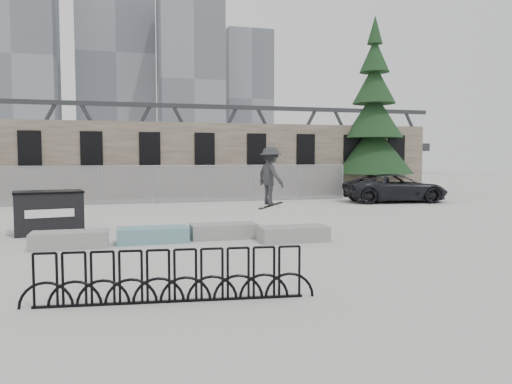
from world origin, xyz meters
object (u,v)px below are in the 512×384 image
planter_far_left (70,239)px  spruce_tree (374,126)px  planter_center_left (153,234)px  skateboarder (271,176)px  dumpster (49,212)px  bike_rack (172,277)px  planter_offset (293,233)px  suv (395,188)px  planter_center_right (224,230)px

planter_far_left → spruce_tree: (17.27, 15.08, 4.26)m
planter_center_left → skateboarder: skateboarder is taller
dumpster → spruce_tree: spruce_tree is taller
bike_rack → spruce_tree: size_ratio=0.43×
spruce_tree → skateboarder: bearing=-128.2°
planter_far_left → planter_offset: 6.24m
dumpster → spruce_tree: size_ratio=0.20×
bike_rack → suv: bearing=49.1°
planter_far_left → bike_rack: 6.29m
planter_far_left → planter_center_right: 4.38m
planter_center_right → suv: bearing=39.5°
planter_center_left → planter_offset: 4.07m
planter_center_right → skateboarder: bearing=6.7°
skateboarder → dumpster: bearing=53.6°
planter_center_left → skateboarder: 4.03m
planter_far_left → dumpster: bearing=107.1°
planter_center_right → spruce_tree: (12.91, 14.63, 4.26)m
planter_far_left → skateboarder: 6.15m
planter_center_left → dumpster: bearing=140.0°
planter_far_left → skateboarder: skateboarder is taller
planter_center_left → planter_center_right: (2.13, 0.21, 0.00)m
planter_center_left → planter_center_right: 2.14m
planter_far_left → bike_rack: bike_rack is taller
planter_far_left → dumpster: (-0.88, 2.85, 0.45)m
planter_far_left → spruce_tree: bearing=41.1°
planter_center_right → spruce_tree: size_ratio=0.17×
dumpster → spruce_tree: bearing=24.0°
planter_offset → bike_rack: size_ratio=0.41×
planter_center_right → bike_rack: (-2.20, -6.36, 0.20)m
planter_offset → dumpster: size_ratio=0.88×
suv → skateboarder: bearing=140.5°
planter_far_left → planter_offset: bearing=-5.9°
planter_far_left → dumpster: 3.02m
planter_far_left → planter_center_right: same height
planter_center_right → dumpster: (-5.24, 2.40, 0.45)m
dumpster → skateboarder: size_ratio=1.17×
planter_far_left → suv: size_ratio=0.36×
planter_center_right → planter_offset: same height
planter_center_left → spruce_tree: spruce_tree is taller
planter_far_left → planter_center_right: size_ratio=1.00×
planter_center_right → planter_offset: bearing=-30.6°
planter_offset → suv: 14.37m
planter_far_left → suv: bearing=32.1°
planter_far_left → planter_center_left: same height
planter_far_left → planter_center_left: size_ratio=1.00×
bike_rack → suv: (13.73, 15.87, 0.33)m
dumpster → suv: suv is taller
planter_far_left → bike_rack: (2.16, -5.90, 0.20)m
bike_rack → suv: size_ratio=0.89×
bike_rack → spruce_tree: 26.18m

